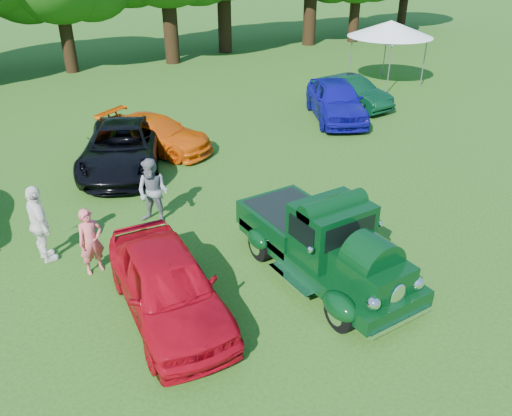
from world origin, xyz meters
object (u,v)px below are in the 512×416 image
spectator_pink (91,241)px  spectator_grey (153,192)px  back_car_black (123,147)px  spectator_white (40,224)px  hero_pickup (323,244)px  back_car_orange (156,134)px  back_car_blue (336,100)px  canopy_tent (391,29)px  back_car_green (351,92)px  red_convertible (168,284)px

spectator_pink → spectator_grey: bearing=26.0°
back_car_black → spectator_pink: spectator_pink is taller
spectator_pink → spectator_white: spectator_white is taller
hero_pickup → spectator_white: bearing=142.6°
spectator_grey → back_car_orange: bearing=118.4°
back_car_blue → hero_pickup: bearing=-104.6°
hero_pickup → spectator_grey: 4.89m
back_car_black → canopy_tent: size_ratio=1.16×
canopy_tent → hero_pickup: bearing=-139.4°
spectator_grey → back_car_blue: bearing=74.5°
back_car_green → spectator_pink: 15.43m
spectator_grey → back_car_green: bearing=75.6°
back_car_orange → spectator_pink: size_ratio=2.70×
back_car_blue → canopy_tent: size_ratio=1.07×
red_convertible → spectator_white: (-1.73, 3.42, 0.24)m
hero_pickup → red_convertible: hero_pickup is taller
spectator_pink → canopy_tent: 20.34m
spectator_pink → spectator_grey: (2.06, 1.40, 0.12)m
red_convertible → back_car_black: back_car_black is taller
back_car_orange → spectator_white: size_ratio=2.24×
spectator_white → back_car_green: bearing=-75.9°
back_car_orange → canopy_tent: 14.42m
canopy_tent → spectator_grey: bearing=-155.0°
red_convertible → back_car_orange: size_ratio=0.99×
back_car_blue → spectator_white: 13.76m
hero_pickup → back_car_blue: (7.70, 8.68, 0.01)m
back_car_blue → spectator_white: bearing=-133.2°
spectator_white → spectator_grey: bearing=-91.2°
red_convertible → spectator_white: bearing=122.4°
hero_pickup → back_car_orange: size_ratio=1.12×
spectator_grey → canopy_tent: 17.88m
red_convertible → spectator_pink: size_ratio=2.67×
spectator_pink → red_convertible: bearing=-77.6°
back_car_orange → spectator_white: spectator_white is taller
back_car_blue → spectator_grey: spectator_grey is taller
back_car_blue → spectator_pink: bearing=-127.5°
back_car_blue → canopy_tent: 7.14m
back_car_black → canopy_tent: canopy_tent is taller
hero_pickup → back_car_green: bearing=45.7°
back_car_black → spectator_grey: bearing=-71.6°
spectator_white → canopy_tent: size_ratio=0.43×
back_car_black → spectator_pink: bearing=-89.4°
red_convertible → back_car_black: 8.03m
spectator_grey → spectator_white: size_ratio=0.95×
spectator_pink → spectator_white: bearing=120.0°
spectator_grey → spectator_white: 2.94m
back_car_blue → back_car_black: bearing=-151.5°
back_car_black → spectator_pink: 6.10m
back_car_blue → spectator_pink: 13.39m
back_car_orange → canopy_tent: size_ratio=0.95×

